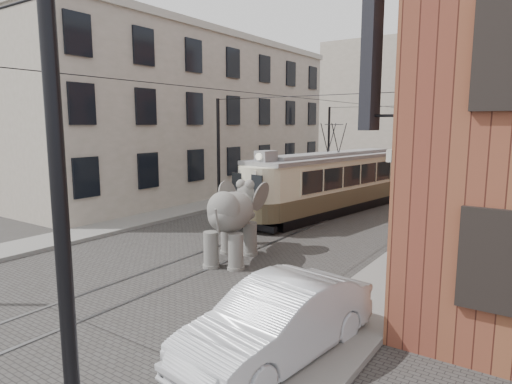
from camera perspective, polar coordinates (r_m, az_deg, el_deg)
The scene contains 10 objects.
ground at distance 16.68m, azimuth -2.85°, elevation -7.37°, with size 120.00×120.00×0.00m, color #3B3836.
tram_rails at distance 16.68m, azimuth -2.85°, elevation -7.33°, with size 1.54×80.00×0.02m, color slate, non-canonical shape.
sidewalk_right at distance 14.03m, azimuth 17.42°, elevation -10.59°, with size 2.00×60.00×0.15m, color slate.
sidewalk_left at distance 21.12m, azimuth -17.07°, elevation -4.09°, with size 2.00×60.00×0.15m, color slate.
stucco_building at distance 30.77m, azimuth -8.04°, elevation 9.35°, with size 7.00×24.00×10.00m, color gray.
distant_block at distance 53.68m, azimuth 24.37°, elevation 10.51°, with size 28.00×10.00×14.00m, color gray.
catenary at distance 20.39m, azimuth 5.19°, elevation 4.13°, with size 11.00×30.20×6.00m, color black, non-canonical shape.
tram at distance 23.35m, azimuth 9.89°, elevation 2.98°, with size 2.43×11.76×4.67m, color beige, non-canonical shape.
elephant at distance 14.97m, azimuth -3.22°, elevation -4.04°, with size 2.37×4.30×2.63m, color slate, non-canonical shape.
parked_car at distance 9.08m, azimuth 2.90°, elevation -16.32°, with size 1.66×4.72×1.56m, color #BBBDC1.
Camera 1 is at (9.72, -12.74, 4.62)m, focal length 30.93 mm.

